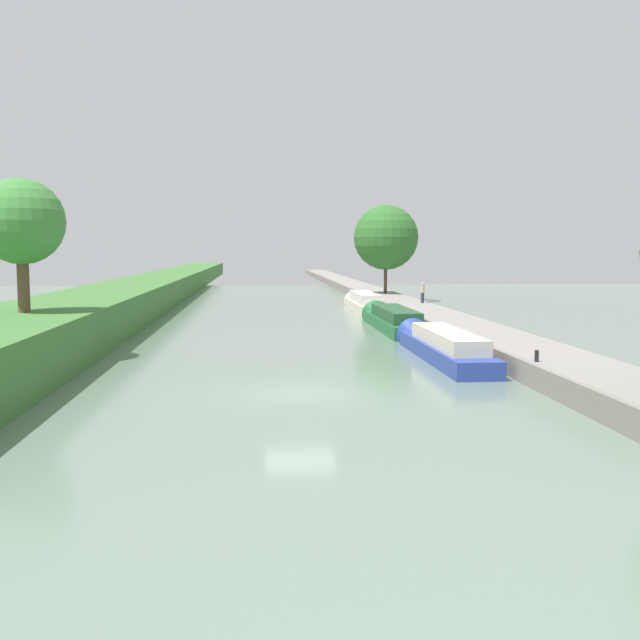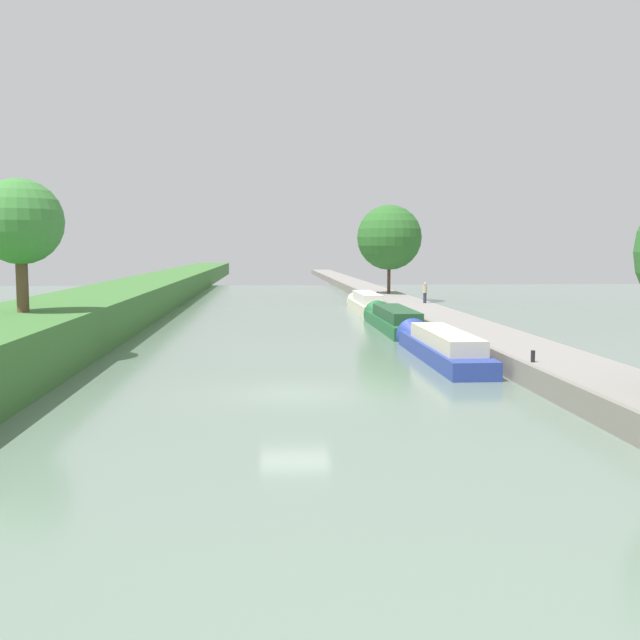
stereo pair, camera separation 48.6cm
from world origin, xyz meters
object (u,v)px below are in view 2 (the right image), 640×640
object	(u,v)px
narrowboat_cream	(365,303)
mooring_bollard_far	(377,294)
person_walking	(425,292)
mooring_bollard_near	(533,356)
narrowboat_blue	(439,346)
narrowboat_green	(392,319)

from	to	relation	value
narrowboat_cream	mooring_bollard_far	size ratio (longest dim) A/B	27.24
person_walking	mooring_bollard_near	size ratio (longest dim) A/B	3.69
narrowboat_cream	person_walking	world-z (taller)	person_walking
narrowboat_blue	mooring_bollard_far	distance (m)	32.31
narrowboat_green	narrowboat_cream	distance (m)	13.66
narrowboat_blue	person_walking	distance (m)	24.35
narrowboat_cream	narrowboat_blue	bearing A→B (deg)	-90.25
narrowboat_cream	mooring_bollard_near	bearing A→B (deg)	-86.84
person_walking	narrowboat_green	bearing A→B (deg)	-112.72
narrowboat_blue	mooring_bollard_far	xyz separation A→B (m)	(1.98, 32.25, 0.48)
person_walking	mooring_bollard_near	distance (m)	30.94
narrowboat_blue	person_walking	world-z (taller)	person_walking
narrowboat_green	narrowboat_cream	size ratio (longest dim) A/B	1.09
narrowboat_cream	mooring_bollard_near	distance (m)	33.75
narrowboat_green	person_walking	xyz separation A→B (m)	(4.52, 10.79, 1.14)
mooring_bollard_near	narrowboat_green	bearing A→B (deg)	95.57
narrowboat_cream	mooring_bollard_far	distance (m)	5.80
narrowboat_cream	person_walking	bearing A→B (deg)	-33.03
narrowboat_blue	narrowboat_cream	distance (m)	26.77
person_walking	mooring_bollard_far	distance (m)	8.76
mooring_bollard_near	mooring_bollard_far	distance (m)	39.17
narrowboat_green	mooring_bollard_far	size ratio (longest dim) A/B	29.57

